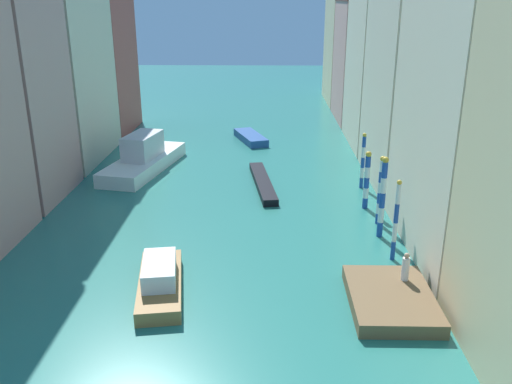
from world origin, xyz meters
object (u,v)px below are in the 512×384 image
(mooring_pole_0, at_px, (396,220))
(waterfront_dock, at_px, (391,299))
(mooring_pole_4, at_px, (363,160))
(motorboat_1, at_px, (160,280))
(mooring_pole_3, at_px, (367,179))
(mooring_pole_2, at_px, (380,190))
(mooring_pole_1, at_px, (382,197))
(gondola_black, at_px, (263,183))
(motorboat_0, at_px, (251,137))
(person_on_dock, at_px, (406,268))
(vaporetto_white, at_px, (144,158))

(mooring_pole_0, bearing_deg, waterfront_dock, -103.15)
(mooring_pole_4, height_order, motorboat_1, mooring_pole_4)
(mooring_pole_3, bearing_deg, mooring_pole_2, -82.01)
(mooring_pole_1, relative_size, gondola_black, 0.55)
(mooring_pole_2, height_order, motorboat_1, mooring_pole_2)
(mooring_pole_3, bearing_deg, motorboat_0, 114.87)
(waterfront_dock, height_order, motorboat_0, motorboat_0)
(person_on_dock, bearing_deg, motorboat_1, -179.11)
(mooring_pole_3, height_order, vaporetto_white, mooring_pole_3)
(mooring_pole_4, height_order, vaporetto_white, mooring_pole_4)
(person_on_dock, relative_size, mooring_pole_2, 0.32)
(mooring_pole_0, relative_size, mooring_pole_2, 1.03)
(person_on_dock, relative_size, motorboat_1, 0.22)
(motorboat_0, height_order, motorboat_1, motorboat_1)
(waterfront_dock, relative_size, motorboat_1, 0.85)
(mooring_pole_0, bearing_deg, mooring_pole_1, 92.36)
(vaporetto_white, bearing_deg, gondola_black, -21.21)
(mooring_pole_0, bearing_deg, mooring_pole_3, 91.65)
(person_on_dock, xyz_separation_m, mooring_pole_1, (0.09, 6.46, 1.20))
(mooring_pole_4, xyz_separation_m, vaporetto_white, (-17.17, 4.04, -1.14))
(mooring_pole_2, height_order, motorboat_0, mooring_pole_2)
(mooring_pole_0, distance_m, mooring_pole_2, 4.96)
(person_on_dock, height_order, vaporetto_white, vaporetto_white)
(mooring_pole_2, distance_m, motorboat_1, 14.92)
(vaporetto_white, bearing_deg, mooring_pole_4, -13.25)
(person_on_dock, height_order, mooring_pole_4, mooring_pole_4)
(motorboat_0, bearing_deg, mooring_pole_3, -65.13)
(mooring_pole_2, distance_m, mooring_pole_4, 6.80)
(motorboat_1, bearing_deg, mooring_pole_4, 51.76)
(person_on_dock, distance_m, vaporetto_white, 25.53)
(waterfront_dock, distance_m, motorboat_0, 31.07)
(waterfront_dock, relative_size, mooring_pole_0, 1.18)
(person_on_dock, bearing_deg, mooring_pole_0, 86.48)
(mooring_pole_3, bearing_deg, vaporetto_white, 153.91)
(mooring_pole_1, bearing_deg, mooring_pole_4, 87.90)
(mooring_pole_1, bearing_deg, mooring_pole_2, 81.94)
(mooring_pole_2, bearing_deg, mooring_pole_3, 97.99)
(mooring_pole_2, bearing_deg, person_on_dock, -92.48)
(mooring_pole_3, relative_size, gondola_black, 0.44)
(mooring_pole_0, relative_size, vaporetto_white, 0.41)
(person_on_dock, xyz_separation_m, gondola_black, (-6.95, 15.45, -1.06))
(mooring_pole_3, xyz_separation_m, vaporetto_white, (-16.75, 8.20, -1.04))
(motorboat_1, bearing_deg, person_on_dock, 0.89)
(mooring_pole_1, xyz_separation_m, motorboat_0, (-8.39, 22.48, -2.16))
(mooring_pole_4, bearing_deg, vaporetto_white, 166.75)
(mooring_pole_1, xyz_separation_m, mooring_pole_4, (0.32, 8.75, -0.38))
(mooring_pole_0, distance_m, mooring_pole_4, 11.76)
(mooring_pole_2, relative_size, vaporetto_white, 0.40)
(mooring_pole_0, height_order, gondola_black, mooring_pole_0)
(vaporetto_white, relative_size, motorboat_1, 1.74)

